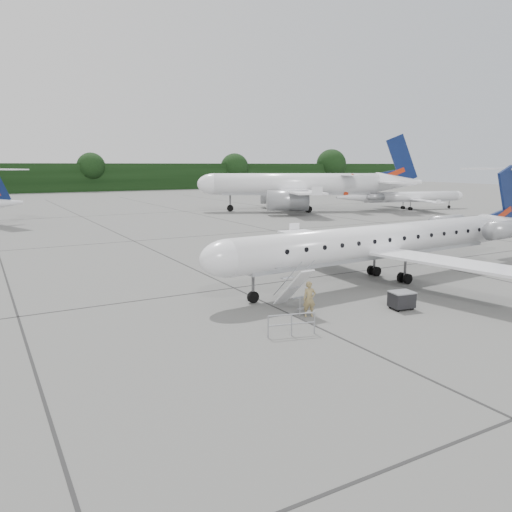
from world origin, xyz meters
TOP-DOWN VIEW (x-y plane):
  - ground at (0.00, 0.00)m, footprint 320.00×320.00m
  - treeline at (0.00, 130.00)m, footprint 260.00×4.00m
  - main_regional_jet at (2.35, 3.86)m, footprint 30.26×22.62m
  - airstair at (-6.24, 1.04)m, footprint 0.99×2.47m
  - passenger at (-6.16, -0.32)m, footprint 0.77×0.64m
  - safety_railing at (-8.54, -2.31)m, footprint 2.15×0.61m
  - baggage_cart at (-1.12, -1.66)m, footprint 1.31×1.12m
  - bg_narrowbody at (25.94, 48.68)m, footprint 41.89×37.41m
  - bg_regional_right at (44.94, 41.53)m, footprint 26.23×21.28m

SIDE VIEW (x-z plane):
  - ground at x=0.00m, z-range 0.00..0.00m
  - safety_railing at x=-8.54m, z-range 0.00..1.00m
  - baggage_cart at x=-1.12m, z-range 0.00..1.02m
  - passenger at x=-6.16m, z-range 0.00..1.81m
  - airstair at x=-6.24m, z-range 0.00..2.34m
  - bg_regional_right at x=44.94m, z-range 0.00..6.08m
  - main_regional_jet at x=2.35m, z-range 0.00..7.45m
  - treeline at x=0.00m, z-range 0.00..8.00m
  - bg_narrowbody at x=25.94m, z-range 0.00..12.39m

